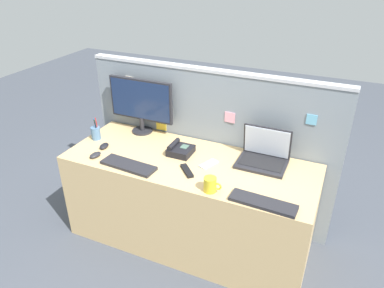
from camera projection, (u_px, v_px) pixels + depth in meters
name	position (u px, v px, depth m)	size (l,w,h in m)	color
ground_plane	(190.00, 237.00, 3.07)	(10.00, 10.00, 0.00)	#424751
desk	(189.00, 202.00, 2.89)	(1.88, 0.72, 0.74)	tan
cubicle_divider	(209.00, 146.00, 3.07)	(2.09, 0.08, 1.34)	gray
desktop_monitor	(141.00, 102.00, 3.03)	(0.57, 0.17, 0.46)	#232328
laptop	(264.00, 154.00, 2.67)	(0.35, 0.27, 0.26)	#232328
desk_phone	(180.00, 150.00, 2.80)	(0.17, 0.18, 0.09)	black
keyboard_main	(263.00, 203.00, 2.25)	(0.42, 0.12, 0.02)	#232328
keyboard_spare	(128.00, 165.00, 2.64)	(0.42, 0.14, 0.02)	#232328
computer_mouse_right_hand	(104.00, 146.00, 2.89)	(0.06, 0.10, 0.03)	black
computer_mouse_left_hand	(95.00, 155.00, 2.76)	(0.06, 0.10, 0.03)	#232328
pen_cup	(96.00, 133.00, 3.01)	(0.07, 0.07, 0.19)	#4C7093
cell_phone_silver_slab	(209.00, 164.00, 2.67)	(0.06, 0.15, 0.01)	#B7BAC1
tv_remote	(187.00, 171.00, 2.58)	(0.04, 0.17, 0.02)	black
coffee_mug	(210.00, 185.00, 2.36)	(0.12, 0.08, 0.10)	yellow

